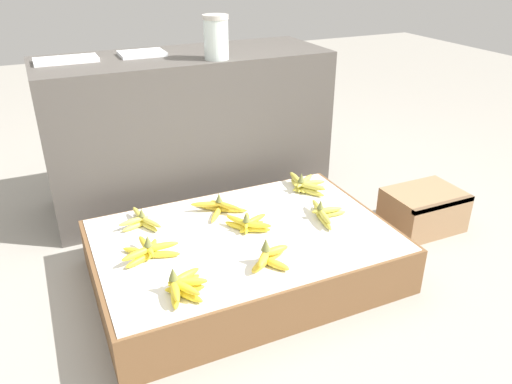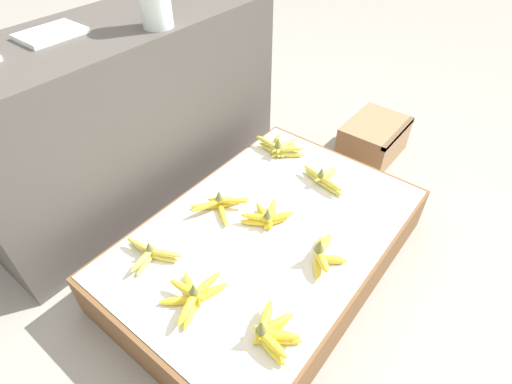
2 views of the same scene
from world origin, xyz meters
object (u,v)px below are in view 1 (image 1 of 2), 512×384
object	(u,v)px
wooden_crate	(423,210)
banana_bunch_middle_left	(148,251)
banana_bunch_front_midleft	(270,257)
banana_bunch_middle_midright	(324,213)
banana_bunch_back_midright	(305,185)
banana_bunch_back_midleft	(219,207)
foam_tray_white	(66,60)
banana_bunch_front_left	(182,286)
banana_bunch_middle_midleft	(248,224)
banana_bunch_back_left	(141,220)
glass_jar	(216,37)

from	to	relation	value
wooden_crate	banana_bunch_middle_left	world-z (taller)	banana_bunch_middle_left
banana_bunch_front_midleft	banana_bunch_middle_left	world-z (taller)	banana_bunch_front_midleft
banana_bunch_middle_midright	banana_bunch_back_midright	xyz separation A→B (m)	(0.06, 0.28, 0.00)
banana_bunch_front_midleft	banana_bunch_back_midleft	xyz separation A→B (m)	(-0.03, 0.46, -0.01)
banana_bunch_middle_midright	banana_bunch_front_midleft	bearing A→B (deg)	-149.53
banana_bunch_front_midleft	foam_tray_white	bearing A→B (deg)	114.94
wooden_crate	banana_bunch_front_midleft	bearing A→B (deg)	-165.72
banana_bunch_front_left	foam_tray_white	bearing A→B (deg)	98.50
wooden_crate	banana_bunch_middle_midleft	size ratio (longest dim) A/B	1.99
foam_tray_white	banana_bunch_middle_midleft	bearing A→B (deg)	-57.09
banana_bunch_middle_midright	wooden_crate	bearing A→B (deg)	3.02
banana_bunch_back_midright	banana_bunch_middle_left	bearing A→B (deg)	-162.77
wooden_crate	banana_bunch_middle_midright	size ratio (longest dim) A/B	1.58
banana_bunch_middle_midright	banana_bunch_back_midleft	bearing A→B (deg)	148.57
banana_bunch_front_midleft	banana_bunch_back_left	size ratio (longest dim) A/B	0.83
banana_bunch_middle_midright	foam_tray_white	size ratio (longest dim) A/B	0.80
wooden_crate	banana_bunch_front_midleft	xyz separation A→B (m)	(-0.98, -0.25, 0.14)
banana_bunch_front_left	banana_bunch_middle_left	world-z (taller)	banana_bunch_front_left
banana_bunch_front_left	banana_bunch_front_midleft	size ratio (longest dim) A/B	0.90
banana_bunch_middle_left	banana_bunch_back_midright	world-z (taller)	same
banana_bunch_middle_midright	glass_jar	world-z (taller)	glass_jar
banana_bunch_middle_midright	glass_jar	distance (m)	0.97
banana_bunch_middle_midleft	banana_bunch_back_midleft	distance (m)	0.20
banana_bunch_middle_left	banana_bunch_back_midright	size ratio (longest dim) A/B	0.90
banana_bunch_middle_left	banana_bunch_back_midleft	bearing A→B (deg)	30.82
glass_jar	banana_bunch_middle_left	bearing A→B (deg)	-130.04
banana_bunch_back_midright	banana_bunch_front_left	bearing A→B (deg)	-145.81
foam_tray_white	wooden_crate	bearing A→B (deg)	-30.15
banana_bunch_middle_left	banana_bunch_back_midleft	xyz separation A→B (m)	(0.37, 0.22, -0.00)
banana_bunch_back_left	foam_tray_white	bearing A→B (deg)	103.31
banana_bunch_middle_left	banana_bunch_front_left	bearing A→B (deg)	-79.24
wooden_crate	foam_tray_white	size ratio (longest dim) A/B	1.27
banana_bunch_back_midright	banana_bunch_middle_midleft	bearing A→B (deg)	-150.28
banana_bunch_front_midleft	banana_bunch_middle_left	xyz separation A→B (m)	(-0.40, 0.24, -0.01)
banana_bunch_front_midleft	banana_bunch_middle_midleft	xyz separation A→B (m)	(0.03, 0.27, -0.01)
banana_bunch_back_midright	foam_tray_white	xyz separation A→B (m)	(-0.95, 0.62, 0.57)
wooden_crate	banana_bunch_back_midleft	xyz separation A→B (m)	(-1.01, 0.21, 0.14)
banana_bunch_middle_midleft	banana_bunch_middle_midright	xyz separation A→B (m)	(0.34, -0.05, 0.00)
banana_bunch_back_left	glass_jar	bearing A→B (deg)	37.68
banana_bunch_middle_left	banana_bunch_middle_midright	distance (m)	0.77
wooden_crate	banana_bunch_back_midleft	distance (m)	1.04
banana_bunch_front_midleft	banana_bunch_front_left	bearing A→B (deg)	-174.56
banana_bunch_front_midleft	banana_bunch_back_left	distance (m)	0.61
banana_bunch_middle_midleft	banana_bunch_back_midleft	size ratio (longest dim) A/B	0.77
banana_bunch_front_left	banana_bunch_back_midright	world-z (taller)	banana_bunch_front_left
foam_tray_white	banana_bunch_back_midright	bearing A→B (deg)	-33.12
banana_bunch_back_left	banana_bunch_back_midright	bearing A→B (deg)	0.71
banana_bunch_back_left	banana_bunch_middle_midleft	bearing A→B (deg)	-28.66
wooden_crate	banana_bunch_front_midleft	distance (m)	1.02
banana_bunch_middle_left	banana_bunch_back_left	bearing A→B (deg)	83.35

